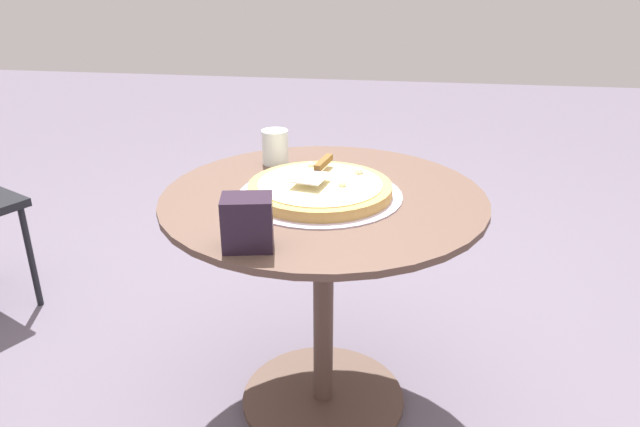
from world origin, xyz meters
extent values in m
plane|color=slate|center=(0.00, 0.00, 0.00)|extent=(10.00, 10.00, 0.00)
cylinder|color=brown|center=(0.00, 0.00, 0.68)|extent=(0.87, 0.87, 0.02)
cylinder|color=brown|center=(0.00, 0.00, 0.34)|extent=(0.06, 0.06, 0.65)
cylinder|color=brown|center=(0.00, 0.00, 0.01)|extent=(0.50, 0.50, 0.02)
cylinder|color=silver|center=(-0.01, -0.01, 0.69)|extent=(0.44, 0.44, 0.00)
cylinder|color=tan|center=(-0.01, -0.01, 0.70)|extent=(0.38, 0.38, 0.03)
cylinder|color=beige|center=(-0.01, -0.01, 0.72)|extent=(0.33, 0.33, 0.00)
sphere|color=silver|center=(0.09, 0.08, 0.73)|extent=(0.02, 0.02, 0.02)
sphere|color=silver|center=(-0.08, -0.01, 0.73)|extent=(0.01, 0.01, 0.01)
sphere|color=beige|center=(-0.02, 0.02, 0.72)|extent=(0.01, 0.01, 0.01)
sphere|color=#F1F1CD|center=(0.05, -0.02, 0.73)|extent=(0.02, 0.02, 0.02)
sphere|color=white|center=(-0.05, 0.12, 0.73)|extent=(0.02, 0.02, 0.02)
cube|color=silver|center=(-0.03, -0.02, 0.74)|extent=(0.10, 0.11, 0.00)
cube|color=brown|center=(-0.01, 0.08, 0.75)|extent=(0.04, 0.11, 0.02)
cylinder|color=white|center=(-0.18, 0.23, 0.74)|extent=(0.08, 0.08, 0.10)
cube|color=black|center=(-0.12, -0.33, 0.75)|extent=(0.12, 0.10, 0.12)
cylinder|color=black|center=(-1.18, 0.39, 0.21)|extent=(0.02, 0.02, 0.42)
camera|label=1|loc=(0.21, -1.50, 1.29)|focal=34.33mm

